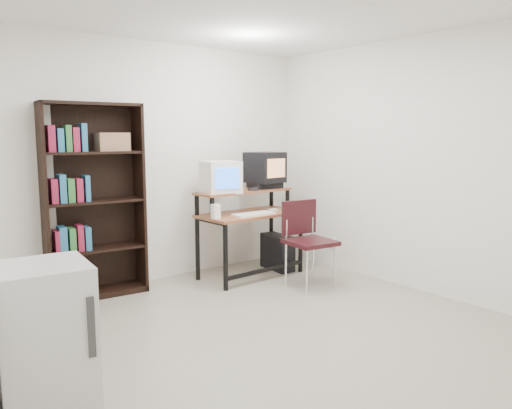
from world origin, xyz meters
TOP-DOWN VIEW (x-y plane):
  - floor at (0.00, 0.00)m, footprint 4.00×4.00m
  - ceiling at (0.00, 0.00)m, footprint 4.00×4.00m
  - back_wall at (0.00, 2.00)m, footprint 4.00×0.01m
  - right_wall at (2.00, 0.00)m, footprint 0.01×4.00m
  - computer_desk at (0.95, 1.46)m, footprint 1.21×0.64m
  - crt_monitor at (0.63, 1.57)m, footprint 0.44×0.44m
  - vcr at (1.28, 1.58)m, footprint 0.38×0.28m
  - crt_tv at (1.28, 1.58)m, footprint 0.41×0.41m
  - cd_spindle at (1.01, 1.46)m, footprint 0.13×0.13m
  - keyboard at (0.88, 1.29)m, footprint 0.48×0.23m
  - mousepad at (1.24, 1.37)m, footprint 0.25×0.22m
  - mouse at (1.24, 1.38)m, footprint 0.11×0.07m
  - desk_speaker at (0.41, 1.34)m, footprint 0.08×0.08m
  - pc_tower at (1.38, 1.46)m, footprint 0.23×0.46m
  - school_chair at (1.18, 0.77)m, footprint 0.51×0.51m
  - bookshelf at (-0.70, 1.86)m, footprint 0.98×0.41m
  - mini_fridge at (-1.72, -0.04)m, footprint 0.57×0.58m
  - wall_outlet at (1.99, 1.15)m, footprint 0.02×0.08m

SIDE VIEW (x-z plane):
  - floor at x=0.00m, z-range -0.01..0.00m
  - pc_tower at x=1.38m, z-range 0.00..0.42m
  - wall_outlet at x=1.99m, z-range 0.24..0.36m
  - mini_fridge at x=-1.72m, z-range 0.00..0.88m
  - school_chair at x=1.18m, z-range 0.11..1.02m
  - computer_desk at x=0.95m, z-range 0.19..1.18m
  - mousepad at x=1.24m, z-range 0.72..0.73m
  - keyboard at x=0.88m, z-range 0.72..0.75m
  - mouse at x=1.24m, z-range 0.73..0.76m
  - desk_speaker at x=0.41m, z-range 0.72..0.89m
  - bookshelf at x=-0.70m, z-range 0.02..1.94m
  - cd_spindle at x=1.01m, z-range 0.97..1.02m
  - vcr at x=1.28m, z-range 0.97..1.05m
  - crt_monitor at x=0.63m, z-range 0.97..1.32m
  - crt_tv at x=1.28m, z-range 1.05..1.41m
  - back_wall at x=0.00m, z-range 0.00..2.60m
  - right_wall at x=2.00m, z-range 0.00..2.60m
  - ceiling at x=0.00m, z-range 2.60..2.60m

